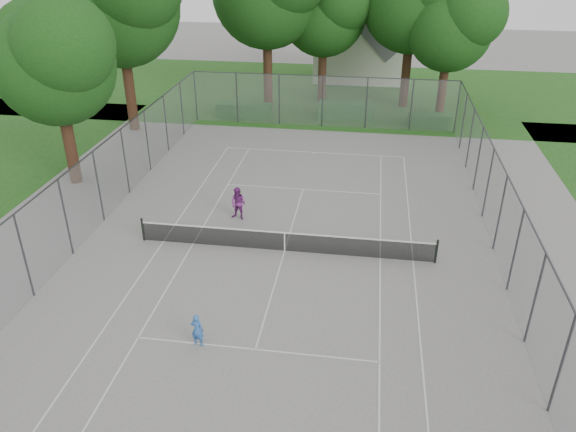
# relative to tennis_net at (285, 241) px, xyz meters

# --- Properties ---
(ground) EXTENTS (120.00, 120.00, 0.00)m
(ground) POSITION_rel_tennis_net_xyz_m (0.00, 0.00, -0.51)
(ground) COLOR slate
(ground) RESTS_ON ground
(grass_far) EXTENTS (60.00, 20.00, 0.00)m
(grass_far) POSITION_rel_tennis_net_xyz_m (0.00, 26.00, -0.51)
(grass_far) COLOR #1D4B15
(grass_far) RESTS_ON ground
(court_markings) EXTENTS (11.03, 23.83, 0.01)m
(court_markings) POSITION_rel_tennis_net_xyz_m (0.00, 0.00, -0.50)
(court_markings) COLOR silver
(court_markings) RESTS_ON ground
(tennis_net) EXTENTS (12.87, 0.10, 1.10)m
(tennis_net) POSITION_rel_tennis_net_xyz_m (0.00, 0.00, 0.00)
(tennis_net) COLOR black
(tennis_net) RESTS_ON ground
(perimeter_fence) EXTENTS (18.08, 34.08, 3.52)m
(perimeter_fence) POSITION_rel_tennis_net_xyz_m (0.00, 0.00, 1.30)
(perimeter_fence) COLOR #38383D
(perimeter_fence) RESTS_ON ground
(tree_far_midleft) EXTENTS (7.27, 6.63, 10.44)m
(tree_far_midleft) POSITION_rel_tennis_net_xyz_m (-0.52, 22.99, 6.67)
(tree_far_midleft) COLOR #321C12
(tree_far_midleft) RESTS_ON ground
(tree_far_right) EXTENTS (6.71, 6.13, 9.65)m
(tree_far_right) POSITION_rel_tennis_net_xyz_m (8.41, 20.61, 6.11)
(tree_far_right) COLOR #321C12
(tree_far_right) RESTS_ON ground
(tree_side_front) EXTENTS (6.90, 6.30, 9.93)m
(tree_side_front) POSITION_rel_tennis_net_xyz_m (-12.36, 5.52, 6.31)
(tree_side_front) COLOR #321C12
(tree_side_front) RESTS_ON ground
(hedge_left) EXTENTS (3.92, 1.18, 0.98)m
(hedge_left) POSITION_rel_tennis_net_xyz_m (-5.81, 18.26, -0.02)
(hedge_left) COLOR #184B18
(hedge_left) RESTS_ON ground
(hedge_mid) EXTENTS (3.96, 1.13, 1.24)m
(hedge_mid) POSITION_rel_tennis_net_xyz_m (1.59, 18.70, 0.11)
(hedge_mid) COLOR #184B18
(hedge_mid) RESTS_ON ground
(hedge_right) EXTENTS (2.97, 1.09, 0.89)m
(hedge_right) POSITION_rel_tennis_net_xyz_m (7.42, 17.98, -0.07)
(hedge_right) COLOR #184B18
(hedge_right) RESTS_ON ground
(house) EXTENTS (8.28, 6.42, 10.31)m
(house) POSITION_rel_tennis_net_xyz_m (2.27, 31.31, 3.64)
(house) COLOR beige
(house) RESTS_ON ground
(girl_player) EXTENTS (0.49, 0.36, 1.25)m
(girl_player) POSITION_rel_tennis_net_xyz_m (-1.95, -6.43, 0.11)
(girl_player) COLOR #2E63AE
(girl_player) RESTS_ON ground
(woman_player) EXTENTS (0.91, 0.79, 1.60)m
(woman_player) POSITION_rel_tennis_net_xyz_m (-2.64, 2.65, 0.29)
(woman_player) COLOR #722673
(woman_player) RESTS_ON ground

